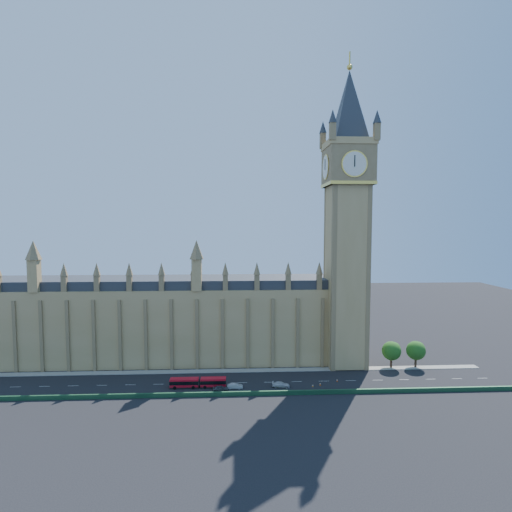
{
  "coord_description": "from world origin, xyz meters",
  "views": [
    {
      "loc": [
        2.65,
        -112.71,
        45.24
      ],
      "look_at": [
        8.57,
        10.0,
        36.13
      ],
      "focal_mm": 28.0,
      "sensor_mm": 36.0,
      "label": 1
    }
  ],
  "objects_px": {
    "red_bus": "(198,383)",
    "car_grey": "(220,388)",
    "car_silver": "(235,386)",
    "car_white": "(281,385)"
  },
  "relations": [
    {
      "from": "car_silver",
      "to": "car_grey",
      "type": "bearing_deg",
      "value": 112.97
    },
    {
      "from": "car_grey",
      "to": "car_silver",
      "type": "relative_size",
      "value": 0.97
    },
    {
      "from": "red_bus",
      "to": "car_grey",
      "type": "distance_m",
      "value": 6.94
    },
    {
      "from": "car_silver",
      "to": "car_white",
      "type": "bearing_deg",
      "value": -85.57
    },
    {
      "from": "car_silver",
      "to": "car_white",
      "type": "relative_size",
      "value": 0.88
    },
    {
      "from": "car_silver",
      "to": "car_white",
      "type": "xyz_separation_m",
      "value": [
        12.99,
        0.27,
        0.0
      ]
    },
    {
      "from": "red_bus",
      "to": "car_grey",
      "type": "bearing_deg",
      "value": -22.14
    },
    {
      "from": "red_bus",
      "to": "car_silver",
      "type": "xyz_separation_m",
      "value": [
        10.39,
        -1.2,
        -0.69
      ]
    },
    {
      "from": "red_bus",
      "to": "car_silver",
      "type": "relative_size",
      "value": 3.63
    },
    {
      "from": "car_silver",
      "to": "car_white",
      "type": "distance_m",
      "value": 13.0
    }
  ]
}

